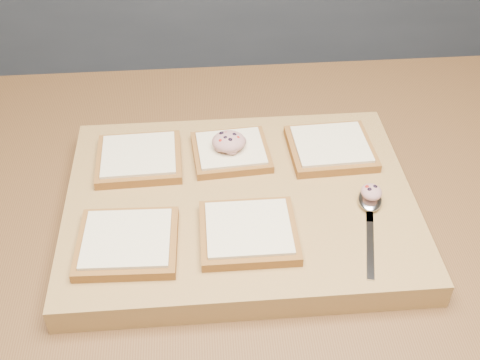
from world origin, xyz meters
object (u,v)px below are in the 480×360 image
object	(u,v)px
tuna_salad_dollop	(229,141)
spoon	(370,206)
bread_far_center	(231,151)
cutting_board	(240,205)

from	to	relation	value
tuna_salad_dollop	spoon	distance (m)	0.24
bread_far_center	tuna_salad_dollop	xyz separation A→B (m)	(-0.00, -0.00, 0.02)
bread_far_center	tuna_salad_dollop	world-z (taller)	tuna_salad_dollop
cutting_board	bread_far_center	bearing A→B (deg)	94.06
cutting_board	spoon	world-z (taller)	spoon
bread_far_center	cutting_board	bearing A→B (deg)	-85.94
tuna_salad_dollop	bread_far_center	bearing A→B (deg)	13.81
bread_far_center	spoon	bearing A→B (deg)	-35.84
cutting_board	tuna_salad_dollop	distance (m)	0.10
spoon	bread_far_center	bearing A→B (deg)	144.16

